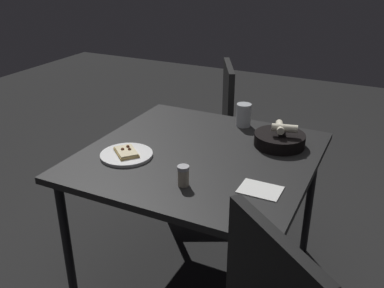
# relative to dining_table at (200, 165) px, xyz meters

# --- Properties ---
(ground) EXTENTS (8.00, 8.00, 0.00)m
(ground) POSITION_rel_dining_table_xyz_m (0.00, 0.00, -0.65)
(ground) COLOR black
(dining_table) EXTENTS (1.01, 1.00, 0.71)m
(dining_table) POSITION_rel_dining_table_xyz_m (0.00, 0.00, 0.00)
(dining_table) COLOR black
(dining_table) RESTS_ON ground
(pizza_plate) EXTENTS (0.23, 0.23, 0.04)m
(pizza_plate) POSITION_rel_dining_table_xyz_m (0.28, 0.17, 0.07)
(pizza_plate) COLOR white
(pizza_plate) RESTS_ON dining_table
(bread_basket) EXTENTS (0.24, 0.24, 0.12)m
(bread_basket) POSITION_rel_dining_table_xyz_m (-0.30, -0.24, 0.09)
(bread_basket) COLOR black
(bread_basket) RESTS_ON dining_table
(beer_glass) EXTENTS (0.08, 0.08, 0.12)m
(beer_glass) POSITION_rel_dining_table_xyz_m (-0.06, -0.40, 0.11)
(beer_glass) COLOR silver
(beer_glass) RESTS_ON dining_table
(pepper_shaker) EXTENTS (0.05, 0.05, 0.08)m
(pepper_shaker) POSITION_rel_dining_table_xyz_m (-0.07, 0.29, 0.10)
(pepper_shaker) COLOR #BFB299
(pepper_shaker) RESTS_ON dining_table
(napkin) EXTENTS (0.16, 0.12, 0.00)m
(napkin) POSITION_rel_dining_table_xyz_m (-0.35, 0.20, 0.06)
(napkin) COLOR white
(napkin) RESTS_ON dining_table
(chair_near) EXTENTS (0.59, 0.59, 0.90)m
(chair_near) POSITION_rel_dining_table_xyz_m (0.31, -0.81, -0.14)
(chair_near) COLOR black
(chair_near) RESTS_ON ground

